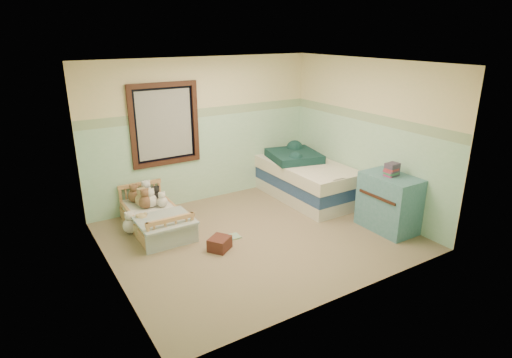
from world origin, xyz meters
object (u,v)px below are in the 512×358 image
twin_bed_frame (305,192)px  red_pillow (220,244)px  plush_floor_cream (131,226)px  toddler_bed_frame (156,223)px  plush_floor_tan (143,229)px  floor_book (232,237)px  dresser (389,203)px

twin_bed_frame → red_pillow: 2.41m
plush_floor_cream → toddler_bed_frame: bearing=-8.6°
plush_floor_tan → plush_floor_cream: bearing=115.6°
plush_floor_tan → red_pillow: plush_floor_tan is taller
twin_bed_frame → red_pillow: bearing=-157.5°
toddler_bed_frame → plush_floor_tan: plush_floor_tan is taller
floor_book → red_pillow: bearing=-143.5°
plush_floor_tan → twin_bed_frame: size_ratio=0.13×
plush_floor_cream → red_pillow: 1.48m
dresser → floor_book: (-2.19, 0.99, -0.42)m
toddler_bed_frame → red_pillow: 1.24m
plush_floor_cream → twin_bed_frame: 3.14m
toddler_bed_frame → plush_floor_cream: 0.37m
dresser → toddler_bed_frame: bearing=148.2°
dresser → red_pillow: size_ratio=2.96×
toddler_bed_frame → plush_floor_cream: plush_floor_cream is taller
plush_floor_cream → red_pillow: bearing=-52.4°
twin_bed_frame → dresser: (0.27, -1.69, 0.32)m
floor_book → toddler_bed_frame: bearing=134.8°
twin_bed_frame → dresser: size_ratio=2.29×
floor_book → plush_floor_cream: bearing=143.3°
twin_bed_frame → plush_floor_cream: bearing=175.5°
plush_floor_cream → red_pillow: size_ratio=0.83×
toddler_bed_frame → plush_floor_cream: size_ratio=5.92×
toddler_bed_frame → dresser: size_ratio=1.65×
red_pillow → floor_book: red_pillow is taller
plush_floor_tan → twin_bed_frame: bearing=-0.2°
toddler_bed_frame → red_pillow: toddler_bed_frame is taller
twin_bed_frame → floor_book: (-1.91, -0.70, -0.10)m
dresser → floor_book: size_ratio=3.59×
floor_book → dresser: bearing=-23.2°
toddler_bed_frame → plush_floor_tan: size_ratio=5.45×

